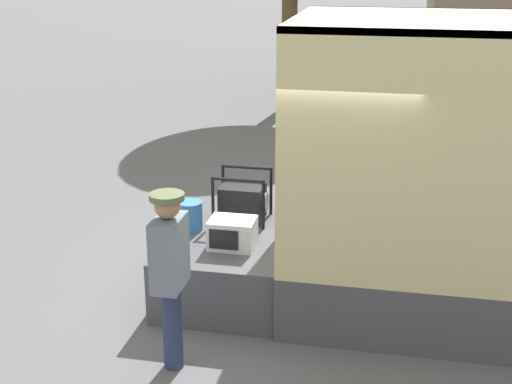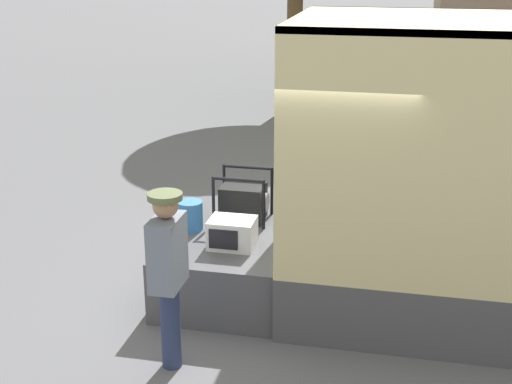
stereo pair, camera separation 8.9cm
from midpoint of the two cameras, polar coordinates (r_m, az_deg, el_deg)
name	(u,v)px [view 2 (the right image)]	position (r m, az deg, el deg)	size (l,w,h in m)	color
ground_plane	(291,291)	(8.09, 3.16, -7.92)	(160.00, 160.00, 0.00)	slate
tailgate_deck	(234,259)	(8.06, -1.47, -5.35)	(1.33, 2.12, 0.67)	#4C4C51
microwave	(232,233)	(7.47, -1.58, -3.31)	(0.48, 0.38, 0.31)	white
portable_generator	(245,202)	(8.18, -0.59, -0.79)	(0.61, 0.51, 0.58)	black
orange_bucket	(190,216)	(7.95, -4.97, -1.89)	(0.28, 0.28, 0.33)	#3370B2
worker_person	(168,263)	(6.32, -6.66, -5.69)	(0.30, 0.44, 1.69)	navy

